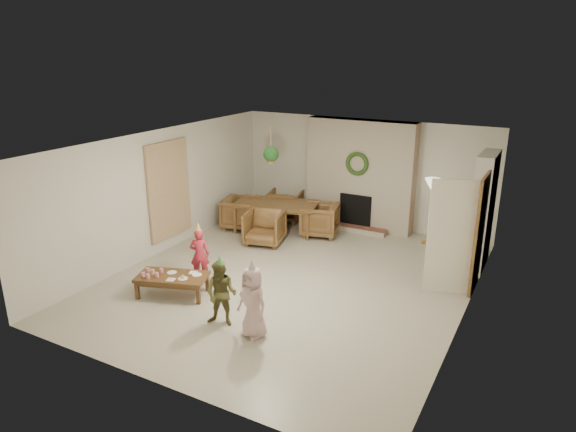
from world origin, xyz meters
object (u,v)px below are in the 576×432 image
Objects in this scene: dining_chair_left at (241,213)px; child_pink at (253,302)px; coffee_table_top at (172,277)px; child_red at (200,254)px; dining_chair_right at (320,220)px; dining_table at (275,217)px; dining_chair_far at (285,206)px; child_plaid at (221,294)px; dining_chair_near at (265,228)px.

child_pink is (2.75, -3.86, 0.17)m from dining_chair_left.
coffee_table_top is 1.23× the size of child_red.
coffee_table_top is (-0.94, -3.85, -0.03)m from dining_chair_right.
dining_chair_right is at bearing 0.00° from dining_table.
dining_chair_far is 5.06m from child_plaid.
dining_chair_left is at bearing 135.00° from dining_chair_near.
dining_chair_left is at bearing -180.00° from dining_table.
dining_chair_near reaches higher than coffee_table_top.
child_red is at bearing 70.01° from coffee_table_top.
dining_chair_near is 1.00× the size of dining_chair_left.
dining_chair_far is at bearing -128.66° from dining_chair_right.
dining_chair_left is 2.82m from child_red.
dining_table is 1.03m from dining_chair_right.
dining_chair_left is 4.40m from child_plaid.
dining_table is 1.59× the size of coffee_table_top.
dining_chair_left is 0.74× the size of child_pink.
child_plaid reaches higher than dining_chair_near.
child_red reaches higher than dining_chair_near.
child_plaid is at bearing 94.56° from dining_chair_far.
child_pink is (0.95, -4.29, 0.17)m from dining_chair_right.
dining_chair_right is 3.25m from child_red.
dining_chair_far is (-0.19, 0.80, 0.03)m from dining_table.
dining_table is 0.82m from dining_chair_left.
dining_chair_near is at bearing 132.88° from child_pink.
coffee_table_top is 1.15× the size of child_plaid.
child_pink reaches higher than coffee_table_top.
coffee_table_top is at bearing -27.13° from dining_chair_right.
coffee_table_top is (0.06, -3.61, 0.01)m from dining_table.
dining_table is 2.34× the size of dining_chair_near.
dining_chair_right is at bearing 81.45° from child_plaid.
dining_chair_right is (1.00, 0.24, 0.03)m from dining_table.
dining_chair_left is 4.75m from child_pink.
coffee_table_top is (-0.13, -2.81, -0.03)m from dining_chair_near.
child_pink reaches higher than dining_chair_right.
dining_chair_near is 2.08m from child_red.
child_plaid reaches higher than coffee_table_top.
child_pink reaches higher than dining_chair_left.
dining_chair_far is at bearing 74.44° from coffee_table_top.
dining_chair_near is 1.00× the size of dining_chair_right.
child_plaid is (1.30, -1.14, 0.03)m from child_red.
dining_chair_left is at bearing 139.91° from child_pink.
dining_chair_right is 4.27m from child_plaid.
child_plaid is at bearing -163.84° from dining_chair_left.
child_red reaches higher than dining_chair_far.
child_plaid is (1.18, -3.21, 0.15)m from dining_chair_near.
child_red is 0.93× the size of child_plaid.
dining_chair_left is (-0.61, -0.99, 0.00)m from dining_chair_far.
dining_chair_left is 3.53m from coffee_table_top.
child_red is at bearing 80.71° from dining_chair_far.
dining_chair_near is 3.43m from child_plaid.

